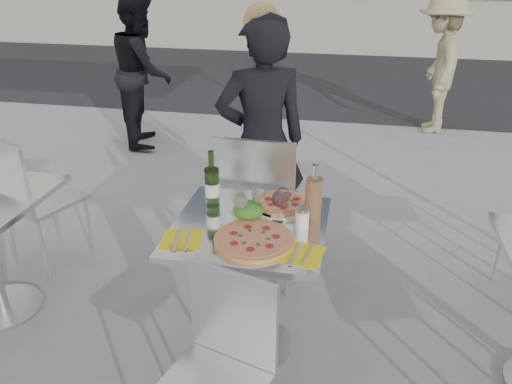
% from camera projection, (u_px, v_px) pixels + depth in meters
% --- Properties ---
extents(ground, '(80.00, 80.00, 0.00)m').
position_uv_depth(ground, '(251.00, 345.00, 2.69)').
color(ground, slate).
extents(street_asphalt, '(24.00, 5.00, 0.00)m').
position_uv_depth(street_asphalt, '(330.00, 76.00, 8.42)').
color(street_asphalt, black).
rests_on(street_asphalt, ground).
extents(main_table, '(0.72, 0.72, 0.75)m').
position_uv_depth(main_table, '(250.00, 262.00, 2.46)').
color(main_table, '#B7BABF').
rests_on(main_table, ground).
extents(chair_far, '(0.47, 0.49, 1.01)m').
position_uv_depth(chair_far, '(258.00, 199.00, 2.93)').
color(chair_far, silver).
rests_on(chair_far, ground).
extents(chair_near, '(0.48, 0.49, 0.85)m').
position_uv_depth(chair_near, '(220.00, 360.00, 1.92)').
color(chair_near, silver).
rests_on(chair_near, ground).
extents(side_chair_lfar, '(0.55, 0.55, 0.92)m').
position_uv_depth(side_chair_lfar, '(27.00, 194.00, 3.13)').
color(side_chair_lfar, silver).
rests_on(side_chair_lfar, ground).
extents(woman_diner, '(0.69, 0.59, 1.61)m').
position_uv_depth(woman_diner, '(262.00, 143.00, 3.20)').
color(woman_diner, black).
rests_on(woman_diner, ground).
extents(pedestrian_a, '(0.80, 0.91, 1.57)m').
position_uv_depth(pedestrian_a, '(143.00, 71.00, 5.21)').
color(pedestrian_a, black).
rests_on(pedestrian_a, ground).
extents(pedestrian_b, '(0.59, 1.00, 1.53)m').
position_uv_depth(pedestrian_b, '(439.00, 65.00, 5.59)').
color(pedestrian_b, '#91875D').
rests_on(pedestrian_b, ground).
extents(pizza_near, '(0.36, 0.36, 0.02)m').
position_uv_depth(pizza_near, '(254.00, 240.00, 2.22)').
color(pizza_near, tan).
rests_on(pizza_near, main_table).
extents(pizza_far, '(0.31, 0.31, 0.03)m').
position_uv_depth(pizza_far, '(283.00, 204.00, 2.53)').
color(pizza_far, white).
rests_on(pizza_far, main_table).
extents(salad_plate, '(0.22, 0.22, 0.09)m').
position_uv_depth(salad_plate, '(248.00, 211.00, 2.41)').
color(salad_plate, white).
rests_on(salad_plate, main_table).
extents(wine_bottle, '(0.07, 0.08, 0.29)m').
position_uv_depth(wine_bottle, '(212.00, 185.00, 2.50)').
color(wine_bottle, '#2F4B1C').
rests_on(wine_bottle, main_table).
extents(carafe, '(0.08, 0.08, 0.29)m').
position_uv_depth(carafe, '(314.00, 199.00, 2.35)').
color(carafe, tan).
rests_on(carafe, main_table).
extents(sugar_shaker, '(0.06, 0.06, 0.11)m').
position_uv_depth(sugar_shaker, '(302.00, 218.00, 2.31)').
color(sugar_shaker, white).
rests_on(sugar_shaker, main_table).
extents(wineglass_white_a, '(0.07, 0.07, 0.16)m').
position_uv_depth(wineglass_white_a, '(240.00, 202.00, 2.34)').
color(wineglass_white_a, white).
rests_on(wineglass_white_a, main_table).
extents(wineglass_white_b, '(0.07, 0.07, 0.16)m').
position_uv_depth(wineglass_white_b, '(259.00, 196.00, 2.39)').
color(wineglass_white_b, white).
rests_on(wineglass_white_b, main_table).
extents(wineglass_red_a, '(0.07, 0.07, 0.16)m').
position_uv_depth(wineglass_red_a, '(279.00, 200.00, 2.36)').
color(wineglass_red_a, white).
rests_on(wineglass_red_a, main_table).
extents(wineglass_red_b, '(0.07, 0.07, 0.16)m').
position_uv_depth(wineglass_red_b, '(283.00, 196.00, 2.39)').
color(wineglass_red_b, white).
rests_on(wineglass_red_b, main_table).
extents(napkin_left, '(0.21, 0.21, 0.01)m').
position_uv_depth(napkin_left, '(182.00, 239.00, 2.24)').
color(napkin_left, yellow).
rests_on(napkin_left, main_table).
extents(napkin_right, '(0.21, 0.21, 0.01)m').
position_uv_depth(napkin_right, '(301.00, 254.00, 2.13)').
color(napkin_right, yellow).
rests_on(napkin_right, main_table).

